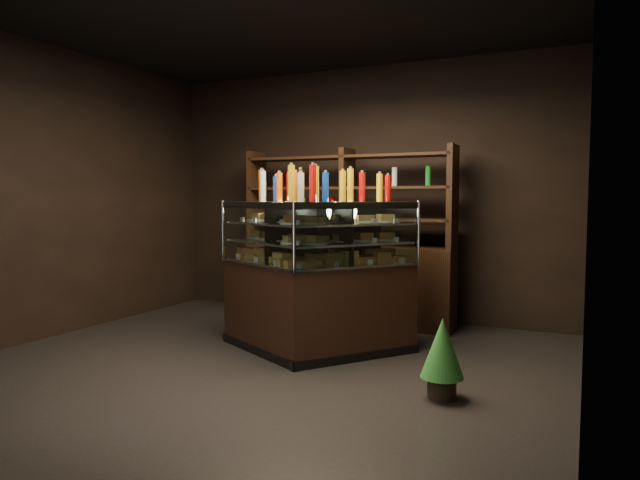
% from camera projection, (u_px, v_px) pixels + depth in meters
% --- Properties ---
extents(ground, '(5.00, 5.00, 0.00)m').
position_uv_depth(ground, '(252.00, 370.00, 4.76)').
color(ground, black).
rests_on(ground, ground).
extents(room_shell, '(5.02, 5.02, 3.01)m').
position_uv_depth(room_shell, '(250.00, 136.00, 4.62)').
color(room_shell, black).
rests_on(room_shell, ground).
extents(display_case, '(1.91, 1.42, 1.41)m').
position_uv_depth(display_case, '(313.00, 301.00, 5.31)').
color(display_case, black).
rests_on(display_case, ground).
extents(food_display, '(1.55, 1.04, 0.44)m').
position_uv_depth(food_display, '(313.00, 238.00, 5.26)').
color(food_display, '#C68D47').
rests_on(food_display, display_case).
extents(bottles_top, '(1.38, 0.90, 0.30)m').
position_uv_depth(bottles_top, '(313.00, 186.00, 5.23)').
color(bottles_top, silver).
rests_on(bottles_top, display_case).
extents(potted_conifer, '(0.31, 0.31, 0.66)m').
position_uv_depth(potted_conifer, '(442.00, 346.00, 4.06)').
color(potted_conifer, black).
rests_on(potted_conifer, ground).
extents(back_shelving, '(2.46, 0.45, 2.00)m').
position_uv_depth(back_shelving, '(347.00, 270.00, 6.57)').
color(back_shelving, black).
rests_on(back_shelving, ground).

